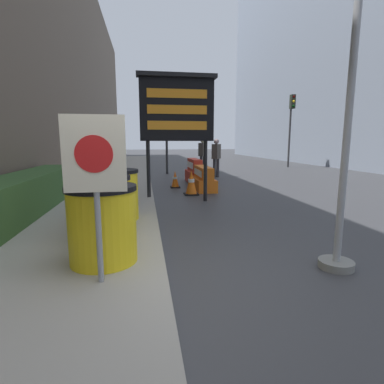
# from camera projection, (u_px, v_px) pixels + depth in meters

# --- Properties ---
(ground_plane) EXTENTS (120.00, 120.00, 0.00)m
(ground_plane) POSITION_uv_depth(u_px,v_px,m) (167.00, 285.00, 3.42)
(ground_plane) COLOR #38383A
(sidewalk_left) EXTENTS (3.31, 56.00, 0.16)m
(sidewalk_left) POSITION_uv_depth(u_px,v_px,m) (10.00, 290.00, 3.15)
(sidewalk_left) COLOR gray
(sidewalk_left) RESTS_ON ground_plane
(building_left_facade) EXTENTS (0.40, 50.40, 11.93)m
(building_left_facade) POSITION_uv_depth(u_px,v_px,m) (54.00, 26.00, 11.43)
(building_left_facade) COLOR brown
(building_left_facade) RESTS_ON ground_plane
(hedge_strip) EXTENTS (0.90, 6.45, 0.78)m
(hedge_strip) POSITION_uv_depth(u_px,v_px,m) (18.00, 197.00, 5.89)
(hedge_strip) COLOR #335628
(hedge_strip) RESTS_ON sidewalk_left
(barrel_drum_foreground) EXTENTS (0.84, 0.84, 0.95)m
(barrel_drum_foreground) POSITION_uv_depth(u_px,v_px,m) (103.00, 224.00, 3.63)
(barrel_drum_foreground) COLOR yellow
(barrel_drum_foreground) RESTS_ON sidewalk_left
(barrel_drum_middle) EXTENTS (0.84, 0.84, 0.95)m
(barrel_drum_middle) POSITION_uv_depth(u_px,v_px,m) (104.00, 206.00, 4.62)
(barrel_drum_middle) COLOR yellow
(barrel_drum_middle) RESTS_ON sidewalk_left
(barrel_drum_back) EXTENTS (0.84, 0.84, 0.95)m
(barrel_drum_back) POSITION_uv_depth(u_px,v_px,m) (116.00, 195.00, 5.64)
(barrel_drum_back) COLOR yellow
(barrel_drum_back) RESTS_ON sidewalk_left
(warning_sign) EXTENTS (0.61, 0.08, 1.72)m
(warning_sign) POSITION_uv_depth(u_px,v_px,m) (95.00, 168.00, 2.96)
(warning_sign) COLOR gray
(warning_sign) RESTS_ON sidewalk_left
(message_board) EXTENTS (2.04, 0.36, 3.32)m
(message_board) POSITION_uv_depth(u_px,v_px,m) (177.00, 110.00, 7.76)
(message_board) COLOR black
(message_board) RESTS_ON ground_plane
(jersey_barrier_orange_near) EXTENTS (0.62, 1.67, 0.79)m
(jersey_barrier_orange_near) POSITION_uv_depth(u_px,v_px,m) (203.00, 180.00, 10.17)
(jersey_barrier_orange_near) COLOR orange
(jersey_barrier_orange_near) RESTS_ON ground_plane
(jersey_barrier_red_striped) EXTENTS (0.56, 1.67, 0.94)m
(jersey_barrier_red_striped) POSITION_uv_depth(u_px,v_px,m) (194.00, 172.00, 11.95)
(jersey_barrier_red_striped) COLOR red
(jersey_barrier_red_striped) RESTS_ON ground_plane
(traffic_cone_near) EXTENTS (0.34, 0.34, 0.60)m
(traffic_cone_near) POSITION_uv_depth(u_px,v_px,m) (175.00, 179.00, 10.63)
(traffic_cone_near) COLOR black
(traffic_cone_near) RESTS_ON ground_plane
(traffic_cone_mid) EXTENTS (0.43, 0.43, 0.77)m
(traffic_cone_mid) POSITION_uv_depth(u_px,v_px,m) (191.00, 183.00, 9.19)
(traffic_cone_mid) COLOR black
(traffic_cone_mid) RESTS_ON ground_plane
(traffic_light_near_curb) EXTENTS (0.28, 0.44, 4.59)m
(traffic_light_near_curb) POSITION_uv_depth(u_px,v_px,m) (166.00, 107.00, 14.72)
(traffic_light_near_curb) COLOR #2D2D30
(traffic_light_near_curb) RESTS_ON ground_plane
(traffic_light_far_side) EXTENTS (0.28, 0.44, 4.48)m
(traffic_light_far_side) POSITION_uv_depth(u_px,v_px,m) (291.00, 116.00, 18.67)
(traffic_light_far_side) COLOR #2D2D30
(traffic_light_far_side) RESTS_ON ground_plane
(pedestrian_worker) EXTENTS (0.49, 0.53, 1.74)m
(pedestrian_worker) POSITION_uv_depth(u_px,v_px,m) (216.00, 155.00, 13.68)
(pedestrian_worker) COLOR #333338
(pedestrian_worker) RESTS_ON ground_plane
(pedestrian_passerby) EXTENTS (0.51, 0.54, 1.79)m
(pedestrian_passerby) POSITION_uv_depth(u_px,v_px,m) (203.00, 152.00, 15.87)
(pedestrian_passerby) COLOR #333338
(pedestrian_passerby) RESTS_ON ground_plane
(steel_pole_right) EXTENTS (0.44, 0.44, 3.32)m
(steel_pole_right) POSITION_uv_depth(u_px,v_px,m) (342.00, 192.00, 3.73)
(steel_pole_right) COLOR gray
(steel_pole_right) RESTS_ON ground_plane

